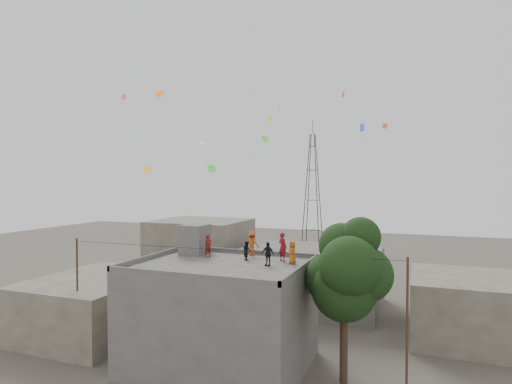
# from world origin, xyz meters

# --- Properties ---
(ground) EXTENTS (140.00, 140.00, 0.00)m
(ground) POSITION_xyz_m (0.00, 0.00, 0.00)
(ground) COLOR #4B463E
(ground) RESTS_ON ground
(main_building) EXTENTS (10.00, 8.00, 6.10)m
(main_building) POSITION_xyz_m (0.00, 0.00, 3.05)
(main_building) COLOR #54524F
(main_building) RESTS_ON ground
(parapet) EXTENTS (10.00, 8.00, 0.30)m
(parapet) POSITION_xyz_m (0.00, 0.00, 6.25)
(parapet) COLOR #54524F
(parapet) RESTS_ON main_building
(stair_head_box) EXTENTS (1.60, 1.80, 2.00)m
(stair_head_box) POSITION_xyz_m (-3.20, 2.60, 7.10)
(stair_head_box) COLOR #54524F
(stair_head_box) RESTS_ON main_building
(neighbor_west) EXTENTS (8.00, 10.00, 4.00)m
(neighbor_west) POSITION_xyz_m (-11.00, 2.00, 2.00)
(neighbor_west) COLOR #5A5347
(neighbor_west) RESTS_ON ground
(neighbor_north) EXTENTS (12.00, 9.00, 5.00)m
(neighbor_north) POSITION_xyz_m (2.00, 14.00, 2.50)
(neighbor_north) COLOR #54524F
(neighbor_north) RESTS_ON ground
(neighbor_northwest) EXTENTS (9.00, 8.00, 7.00)m
(neighbor_northwest) POSITION_xyz_m (-10.00, 16.00, 3.50)
(neighbor_northwest) COLOR #5A5347
(neighbor_northwest) RESTS_ON ground
(neighbor_east) EXTENTS (7.00, 8.00, 4.40)m
(neighbor_east) POSITION_xyz_m (14.00, 10.00, 2.20)
(neighbor_east) COLOR #5A5347
(neighbor_east) RESTS_ON ground
(tree) EXTENTS (4.90, 4.60, 9.10)m
(tree) POSITION_xyz_m (7.37, 0.60, 6.10)
(tree) COLOR black
(tree) RESTS_ON ground
(utility_line) EXTENTS (20.12, 0.62, 7.40)m
(utility_line) POSITION_xyz_m (0.50, -1.25, 3.83)
(utility_line) COLOR black
(utility_line) RESTS_ON ground
(transmission_tower) EXTENTS (2.97, 2.97, 20.01)m
(transmission_tower) POSITION_xyz_m (-4.00, 40.00, 9.07)
(transmission_tower) COLOR black
(transmission_tower) RESTS_ON ground
(person_red_adult) EXTENTS (0.77, 0.70, 1.78)m
(person_red_adult) POSITION_xyz_m (3.11, 2.33, 6.99)
(person_red_adult) COLOR maroon
(person_red_adult) RESTS_ON main_building
(person_orange_child) EXTENTS (0.78, 0.79, 1.38)m
(person_orange_child) POSITION_xyz_m (3.93, 1.68, 6.79)
(person_orange_child) COLOR #B75D14
(person_orange_child) RESTS_ON main_building
(person_dark_child) EXTENTS (0.72, 0.71, 1.18)m
(person_dark_child) POSITION_xyz_m (0.90, 1.89, 6.69)
(person_dark_child) COLOR black
(person_dark_child) RESTS_ON main_building
(person_dark_adult) EXTENTS (0.87, 0.51, 1.40)m
(person_dark_adult) POSITION_xyz_m (2.73, 0.63, 6.80)
(person_dark_adult) COLOR black
(person_dark_adult) RESTS_ON main_building
(person_orange_adult) EXTENTS (1.07, 0.65, 1.61)m
(person_orange_adult) POSITION_xyz_m (0.65, 3.40, 6.90)
(person_orange_adult) COLOR #BC4615
(person_orange_adult) RESTS_ON main_building
(person_red_child) EXTENTS (0.57, 0.64, 1.47)m
(person_red_child) POSITION_xyz_m (-1.84, 1.90, 6.83)
(person_red_child) COLOR maroon
(person_red_child) RESTS_ON main_building
(kites) EXTENTS (18.40, 16.87, 12.92)m
(kites) POSITION_xyz_m (-0.24, 5.50, 14.74)
(kites) COLOR #FF9F1A
(kites) RESTS_ON ground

